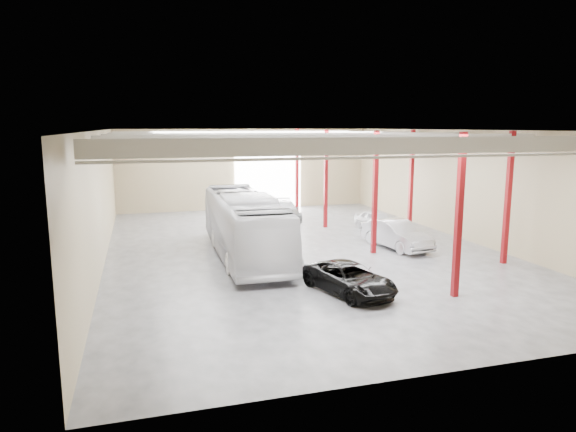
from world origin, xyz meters
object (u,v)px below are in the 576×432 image
car_right_far (377,221)px  black_sedan (349,278)px  car_row_c (285,211)px  car_row_a (281,250)px  coach_bus (244,225)px  car_row_b (269,224)px  car_right_near (397,234)px

car_right_far → black_sedan: bearing=-130.7°
black_sedan → car_row_c: size_ratio=0.95×
black_sedan → car_row_a: (-1.61, 5.33, 0.15)m
coach_bus → car_row_c: coach_bus is taller
car_row_b → car_row_c: 5.80m
black_sedan → car_row_c: car_row_c is taller
car_row_a → car_row_b: (1.21, 7.50, -0.08)m
car_right_far → car_row_c: bearing=121.7°
black_sedan → coach_bus: bearing=96.4°
black_sedan → car_right_far: car_right_far is taller
coach_bus → car_row_b: bearing=63.6°
car_row_a → car_right_near: (7.64, 1.70, 0.03)m
black_sedan → car_row_b: car_row_b is taller
car_row_b → car_row_c: size_ratio=0.88×
black_sedan → car_right_near: bearing=33.7°
car_row_a → car_right_near: bearing=21.2°
black_sedan → car_right_near: 9.27m
car_row_a → car_right_far: bearing=46.4°
car_row_b → black_sedan: bearing=-100.9°
car_row_b → car_right_far: 7.73m
car_row_b → car_right_far: bearing=-17.2°
black_sedan → car_row_c: (2.16, 18.03, 0.07)m
black_sedan → car_right_near: size_ratio=0.94×
car_right_near → car_row_a: bearing=-176.7°
car_right_far → coach_bus: bearing=-166.2°
car_row_a → car_row_c: 13.25m
car_row_a → car_right_near: size_ratio=0.94×
coach_bus → car_row_b: size_ratio=2.90×
coach_bus → black_sedan: coach_bus is taller
coach_bus → car_right_far: size_ratio=3.19×
car_row_c → car_right_near: bearing=-65.1°
car_right_far → car_right_near: bearing=-113.6°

